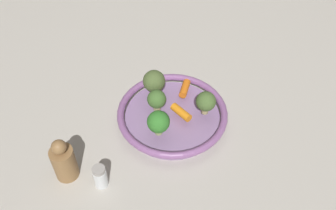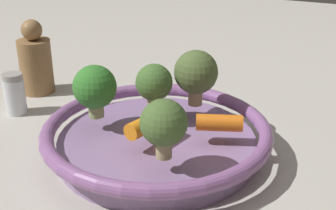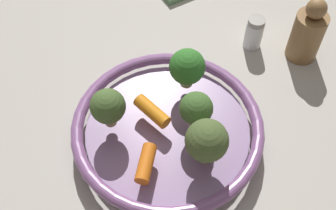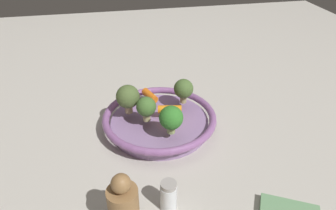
% 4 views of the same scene
% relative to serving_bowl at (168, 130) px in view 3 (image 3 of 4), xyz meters
% --- Properties ---
extents(ground_plane, '(2.22, 2.22, 0.00)m').
position_rel_serving_bowl_xyz_m(ground_plane, '(0.00, 0.00, -0.02)').
color(ground_plane, '#B7B2A8').
extents(serving_bowl, '(0.29, 0.29, 0.05)m').
position_rel_serving_bowl_xyz_m(serving_bowl, '(0.00, 0.00, 0.00)').
color(serving_bowl, '#8E709E').
rests_on(serving_bowl, ground_plane).
extents(baby_carrot_right, '(0.06, 0.04, 0.02)m').
position_rel_serving_bowl_xyz_m(baby_carrot_right, '(0.08, 0.01, 0.03)').
color(baby_carrot_right, orange).
rests_on(baby_carrot_right, serving_bowl).
extents(baby_carrot_center, '(0.03, 0.06, 0.02)m').
position_rel_serving_bowl_xyz_m(baby_carrot_center, '(0.00, -0.03, 0.03)').
color(baby_carrot_center, orange).
rests_on(baby_carrot_center, serving_bowl).
extents(broccoli_floret_large, '(0.06, 0.06, 0.08)m').
position_rel_serving_bowl_xyz_m(broccoli_floret_large, '(0.02, 0.08, 0.07)').
color(broccoli_floret_large, tan).
rests_on(broccoli_floret_large, serving_bowl).
extents(broccoli_floret_small, '(0.05, 0.05, 0.06)m').
position_rel_serving_bowl_xyz_m(broccoli_floret_small, '(-0.02, 0.04, 0.06)').
color(broccoli_floret_small, tan).
rests_on(broccoli_floret_small, serving_bowl).
extents(broccoli_floret_mid, '(0.05, 0.05, 0.07)m').
position_rel_serving_bowl_xyz_m(broccoli_floret_mid, '(0.04, -0.07, 0.06)').
color(broccoli_floret_mid, tan).
rests_on(broccoli_floret_mid, serving_bowl).
extents(broccoli_floret_edge, '(0.06, 0.06, 0.07)m').
position_rel_serving_bowl_xyz_m(broccoli_floret_edge, '(-0.08, -0.01, 0.06)').
color(broccoli_floret_edge, '#96AA66').
rests_on(broccoli_floret_edge, serving_bowl).
extents(salt_shaker, '(0.03, 0.03, 0.07)m').
position_rel_serving_bowl_xyz_m(salt_shaker, '(-0.26, 0.03, 0.01)').
color(salt_shaker, silver).
rests_on(salt_shaker, ground_plane).
extents(pepper_mill, '(0.06, 0.06, 0.13)m').
position_rel_serving_bowl_xyz_m(pepper_mill, '(-0.28, 0.11, 0.03)').
color(pepper_mill, olive).
rests_on(pepper_mill, ground_plane).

